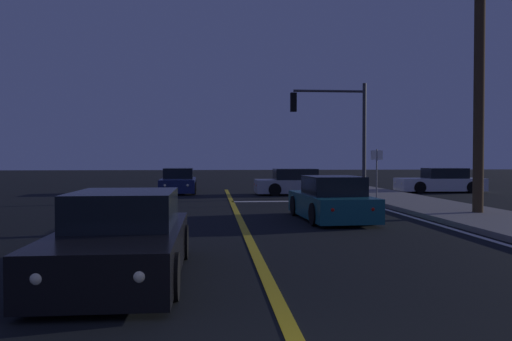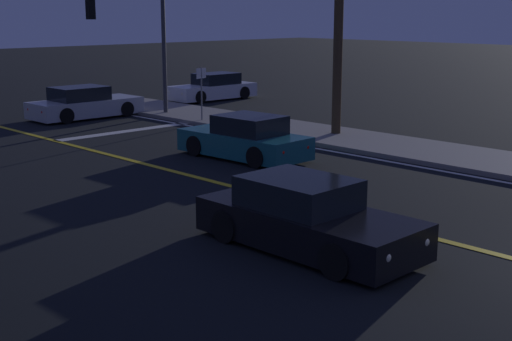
{
  "view_description": "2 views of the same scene",
  "coord_description": "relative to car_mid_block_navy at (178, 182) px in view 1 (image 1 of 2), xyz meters",
  "views": [
    {
      "loc": [
        -0.85,
        -3.23,
        1.87
      ],
      "look_at": [
        0.87,
        16.56,
        1.4
      ],
      "focal_mm": 35.71,
      "sensor_mm": 36.0,
      "label": 1
    },
    {
      "loc": [
        -11.93,
        -3.68,
        4.42
      ],
      "look_at": [
        0.09,
        8.68,
        0.54
      ],
      "focal_mm": 49.72,
      "sensor_mm": 36.0,
      "label": 2
    }
  ],
  "objects": [
    {
      "name": "car_lead_oncoming_teal",
      "position": [
        5.43,
        -12.88,
        -0.0
      ],
      "size": [
        2.03,
        4.3,
        1.34
      ],
      "rotation": [
        0.0,
        0.0,
        0.05
      ],
      "color": "#195960",
      "rests_on": "ground"
    },
    {
      "name": "stop_bar",
      "position": [
        5.53,
        -6.16,
        -0.58
      ],
      "size": [
        5.73,
        0.5,
        0.01
      ],
      "primitive_type": "cube",
      "color": "silver",
      "rests_on": "ground"
    },
    {
      "name": "car_parked_curb_silver",
      "position": [
        6.32,
        -2.01,
        0.0
      ],
      "size": [
        4.72,
        2.0,
        1.34
      ],
      "rotation": [
        0.0,
        0.0,
        -1.57
      ],
      "color": "#B2B5BA",
      "rests_on": "ground"
    },
    {
      "name": "street_sign_corner",
      "position": [
        8.9,
        -6.66,
        0.95
      ],
      "size": [
        0.56,
        0.13,
        2.27
      ],
      "color": "slate",
      "rests_on": "ground"
    },
    {
      "name": "car_side_waiting_white",
      "position": [
        14.42,
        -0.97,
        -0.0
      ],
      "size": [
        4.72,
        1.95,
        1.34
      ],
      "rotation": [
        0.0,
        0.0,
        1.54
      ],
      "color": "silver",
      "rests_on": "ground"
    },
    {
      "name": "sidewalk_right",
      "position": [
        10.0,
        -14.72,
        -0.51
      ],
      "size": [
        3.2,
        36.21,
        0.15
      ],
      "primitive_type": "cube",
      "color": "gray",
      "rests_on": "ground"
    },
    {
      "name": "lane_line_center",
      "position": [
        2.67,
        -14.72,
        -0.58
      ],
      "size": [
        0.2,
        34.2,
        0.01
      ],
      "primitive_type": "cube",
      "color": "gold",
      "rests_on": "ground"
    },
    {
      "name": "utility_pole_right",
      "position": [
        10.3,
        -12.47,
        4.37
      ],
      "size": [
        1.73,
        0.33,
        9.58
      ],
      "color": "#42301E",
      "rests_on": "ground"
    },
    {
      "name": "lane_line_edge_right",
      "position": [
        8.15,
        -14.72,
        -0.58
      ],
      "size": [
        0.16,
        34.2,
        0.01
      ],
      "primitive_type": "cube",
      "color": "silver",
      "rests_on": "ground"
    },
    {
      "name": "traffic_signal_near_right",
      "position": [
        7.86,
        -3.86,
        3.09
      ],
      "size": [
        3.71,
        0.28,
        5.51
      ],
      "rotation": [
        0.0,
        0.0,
        3.14
      ],
      "color": "#38383D",
      "rests_on": "ground"
    },
    {
      "name": "car_far_approaching_black",
      "position": [
        0.42,
        -19.88,
        -0.0
      ],
      "size": [
        1.95,
        4.51,
        1.34
      ],
      "rotation": [
        0.0,
        0.0,
        3.15
      ],
      "color": "black",
      "rests_on": "ground"
    },
    {
      "name": "car_mid_block_navy",
      "position": [
        0.0,
        0.0,
        0.0
      ],
      "size": [
        1.98,
        4.72,
        1.34
      ],
      "rotation": [
        0.0,
        0.0,
        3.16
      ],
      "color": "navy",
      "rests_on": "ground"
    }
  ]
}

